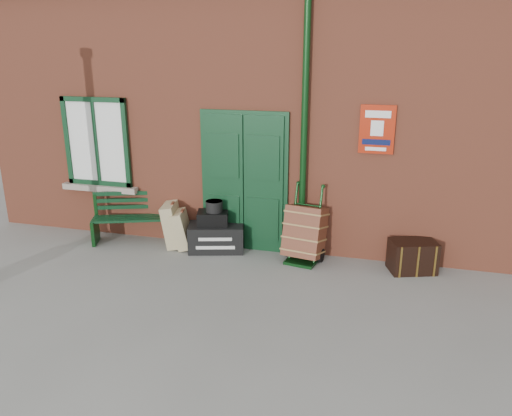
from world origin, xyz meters
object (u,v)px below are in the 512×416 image
(bench, at_px, (135,216))
(porter_trolley, at_px, (305,233))
(houdini_trunk, at_px, (216,237))
(dark_trunk, at_px, (412,256))

(bench, relative_size, porter_trolley, 1.25)
(houdini_trunk, height_order, dark_trunk, dark_trunk)
(houdini_trunk, relative_size, porter_trolley, 0.75)
(bench, bearing_deg, porter_trolley, -22.00)
(bench, relative_size, dark_trunk, 2.24)
(dark_trunk, bearing_deg, porter_trolley, 161.76)
(bench, height_order, porter_trolley, porter_trolley)
(dark_trunk, bearing_deg, houdini_trunk, 160.99)
(houdini_trunk, xyz_separation_m, dark_trunk, (3.07, 0.00, 0.01))
(houdini_trunk, height_order, porter_trolley, porter_trolley)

